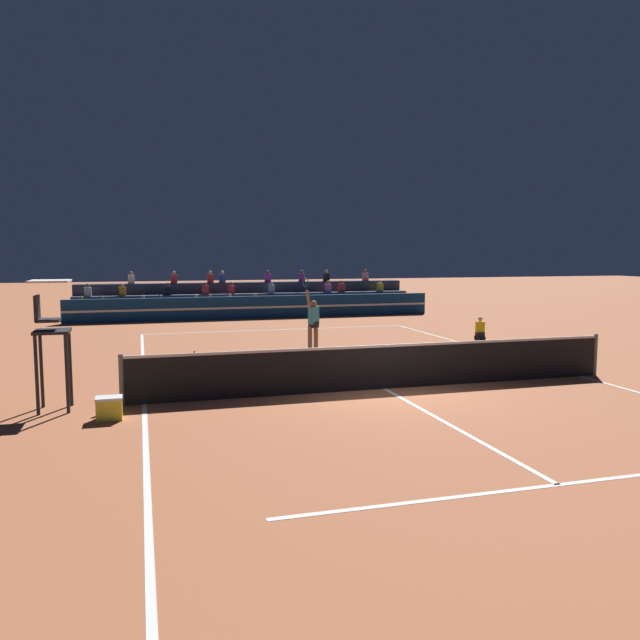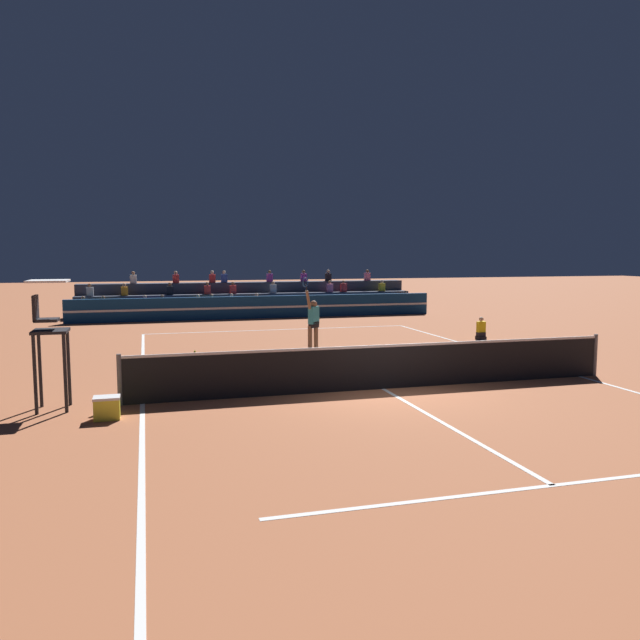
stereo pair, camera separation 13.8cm
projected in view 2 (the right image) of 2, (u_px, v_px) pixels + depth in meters
The scene contains 10 objects.
ground_plane at pixel (383, 389), 14.79m from camera, with size 120.00×120.00×0.00m, color #AD603D.
court_lines at pixel (383, 389), 14.79m from camera, with size 11.10×23.90×0.01m.
tennis_net at pixel (383, 366), 14.73m from camera, with size 12.00×0.10×1.10m.
sponsor_banner_wall at pixel (259, 307), 30.72m from camera, with size 18.00×0.26×1.10m.
bleacher_stand at pixel (250, 301), 33.13m from camera, with size 17.51×2.85×2.28m.
umpire_chair at pixel (48, 327), 12.65m from camera, with size 0.76×0.84×2.67m.
ball_kid_courtside at pixel (481, 331), 23.22m from camera, with size 0.30×0.36×0.84m.
tennis_player at pixel (313, 323), 19.86m from camera, with size 0.75×0.64×2.50m.
tennis_ball at pixel (195, 351), 20.20m from camera, with size 0.07×0.07×0.07m, color #C6DB33.
equipment_cooler at pixel (107, 408), 12.07m from camera, with size 0.50×0.38×0.45m.
Camera 2 is at (-5.38, -13.58, 3.21)m, focal length 35.00 mm.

